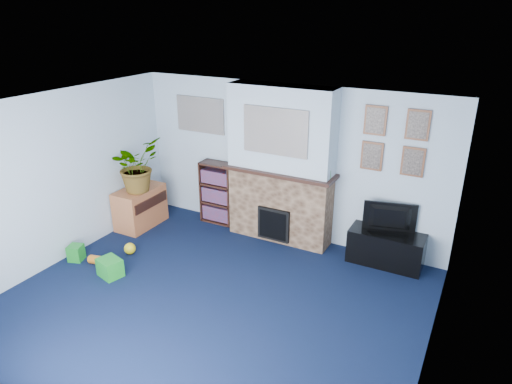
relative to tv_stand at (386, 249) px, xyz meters
The scene contains 26 objects.
floor 2.64m from the tv_stand, 129.47° to the right, with size 5.00×4.50×0.01m, color #0D1732.
ceiling 3.41m from the tv_stand, 129.47° to the right, with size 5.00×4.50×0.01m, color white.
wall_back 1.95m from the tv_stand, behind, with size 5.00×0.04×2.40m, color silver.
wall_front 4.70m from the tv_stand, 111.33° to the right, with size 5.00×0.04×2.40m, color silver.
wall_left 4.74m from the tv_stand, 154.05° to the right, with size 0.04×4.50×2.40m, color silver.
wall_right 2.40m from the tv_stand, 67.80° to the right, with size 0.04×4.50×2.40m, color silver.
chimney_breast 1.93m from the tv_stand, behind, with size 1.72×0.50×2.40m.
collage_main 2.29m from the tv_stand, behind, with size 1.00×0.03×0.68m, color gray.
collage_left 3.58m from the tv_stand, behind, with size 0.90×0.03×0.58m, color gray.
portrait_tl 1.82m from the tv_stand, 151.70° to the left, with size 0.30×0.03×0.40m, color brown.
portrait_tr 1.80m from the tv_stand, 48.24° to the left, with size 0.30×0.03×0.40m, color brown.
portrait_bl 1.34m from the tv_stand, 151.70° to the left, with size 0.30×0.03×0.40m, color brown.
portrait_br 1.30m from the tv_stand, 48.24° to the left, with size 0.30×0.03×0.40m, color brown.
tv_stand is the anchor object (origin of this frame).
television 0.47m from the tv_stand, 90.00° to the left, with size 0.73×0.10×0.42m, color black.
bookshelf 2.86m from the tv_stand, behind, with size 0.58×0.28×1.05m.
sideboard 3.97m from the tv_stand, behind, with size 0.47×0.84×0.66m, color #B36339.
potted_plant 4.02m from the tv_stand, 169.54° to the right, with size 0.76×0.66×0.85m, color #26661E.
mantel_clock 2.05m from the tv_stand, behind, with size 0.10×0.06×0.13m, color gold.
mantel_candle 1.64m from the tv_stand, behind, with size 0.05×0.05×0.15m, color #B2BFC6.
mantel_teddy 2.46m from the tv_stand, behind, with size 0.12×0.12×0.12m, color gray.
mantel_can 1.33m from the tv_stand, behind, with size 0.06×0.06×0.12m, color #198C26.
green_crate 3.84m from the tv_stand, 147.22° to the right, with size 0.31×0.25×0.25m, color #198C26.
toy_ball 3.73m from the tv_stand, 156.26° to the right, with size 0.17×0.17×0.17m, color yellow.
toy_block 4.45m from the tv_stand, 153.27° to the right, with size 0.19×0.19×0.23m, color #198C26.
toy_tube 4.11m from the tv_stand, 151.64° to the right, with size 0.13×0.13×0.27m, color orange.
Camera 1 is at (2.70, -3.85, 3.41)m, focal length 32.00 mm.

